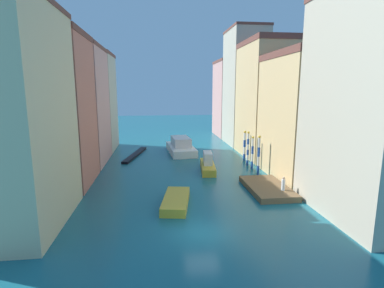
{
  "coord_description": "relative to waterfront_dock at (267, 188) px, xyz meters",
  "views": [
    {
      "loc": [
        -3.12,
        -19.81,
        10.31
      ],
      "look_at": [
        2.6,
        27.67,
        1.5
      ],
      "focal_mm": 27.63,
      "sensor_mm": 36.0,
      "label": 1
    }
  ],
  "objects": [
    {
      "name": "ground_plane",
      "position": [
        -8.12,
        16.19,
        -0.29
      ],
      "size": [
        154.0,
        154.0,
        0.0
      ],
      "primitive_type": "plane",
      "color": "#196070"
    },
    {
      "name": "building_left_0",
      "position": [
        -21.65,
        -5.14,
        8.09
      ],
      "size": [
        6.44,
        10.76,
        16.74
      ],
      "color": "beige",
      "rests_on": "ground"
    },
    {
      "name": "building_left_1",
      "position": [
        -21.65,
        4.89,
        7.87
      ],
      "size": [
        6.44,
        8.73,
        16.3
      ],
      "color": "#C6705B",
      "rests_on": "ground"
    },
    {
      "name": "building_left_2",
      "position": [
        -21.65,
        14.75,
        7.84
      ],
      "size": [
        6.44,
        10.28,
        16.25
      ],
      "color": "tan",
      "rests_on": "ground"
    },
    {
      "name": "building_left_3",
      "position": [
        -21.65,
        24.54,
        7.92
      ],
      "size": [
        6.44,
        9.14,
        16.4
      ],
      "color": "#BCB299",
      "rests_on": "ground"
    },
    {
      "name": "building_right_0",
      "position": [
        5.42,
        -6.72,
        9.01
      ],
      "size": [
        6.44,
        11.34,
        18.58
      ],
      "color": "#BCB299",
      "rests_on": "ground"
    },
    {
      "name": "building_right_1",
      "position": [
        5.42,
        4.72,
        7.04
      ],
      "size": [
        6.44,
        11.36,
        14.63
      ],
      "color": "#DBB77A",
      "rests_on": "ground"
    },
    {
      "name": "building_right_2",
      "position": [
        5.42,
        16.26,
        8.56
      ],
      "size": [
        6.44,
        11.32,
        17.67
      ],
      "color": "#DBB77A",
      "rests_on": "ground"
    },
    {
      "name": "building_right_3",
      "position": [
        5.42,
        27.08,
        10.42
      ],
      "size": [
        6.44,
        10.0,
        21.4
      ],
      "color": "#BCB299",
      "rests_on": "ground"
    },
    {
      "name": "building_right_4",
      "position": [
        5.42,
        37.61,
        8.07
      ],
      "size": [
        6.44,
        10.59,
        16.7
      ],
      "color": "tan",
      "rests_on": "ground"
    },
    {
      "name": "waterfront_dock",
      "position": [
        0.0,
        0.0,
        0.0
      ],
      "size": [
        3.92,
        7.36,
        0.58
      ],
      "color": "brown",
      "rests_on": "ground"
    },
    {
      "name": "person_on_dock",
      "position": [
        0.96,
        -1.69,
        0.92
      ],
      "size": [
        0.36,
        0.36,
        1.36
      ],
      "color": "white",
      "rests_on": "waterfront_dock"
    },
    {
      "name": "mooring_pole_0",
      "position": [
        1.02,
        5.68,
        2.21
      ],
      "size": [
        0.34,
        0.34,
        4.9
      ],
      "color": "#1E479E",
      "rests_on": "ground"
    },
    {
      "name": "mooring_pole_1",
      "position": [
        1.16,
        8.48,
        1.95
      ],
      "size": [
        0.33,
        0.33,
        4.38
      ],
      "color": "#1E479E",
      "rests_on": "ground"
    },
    {
      "name": "mooring_pole_2",
      "position": [
        1.11,
        10.31,
        2.15
      ],
      "size": [
        0.35,
        0.35,
        4.77
      ],
      "color": "#1E479E",
      "rests_on": "ground"
    },
    {
      "name": "mooring_pole_3",
      "position": [
        1.47,
        13.0,
        2.01
      ],
      "size": [
        0.39,
        0.39,
        4.48
      ],
      "color": "#1E479E",
      "rests_on": "ground"
    },
    {
      "name": "vaporetto_white",
      "position": [
        -7.33,
        19.79,
        0.71
      ],
      "size": [
        4.55,
        9.61,
        2.59
      ],
      "color": "white",
      "rests_on": "ground"
    },
    {
      "name": "gondola_black",
      "position": [
        -14.72,
        18.27,
        -0.11
      ],
      "size": [
        3.17,
        10.85,
        0.35
      ],
      "color": "black",
      "rests_on": "ground"
    },
    {
      "name": "motorboat_0",
      "position": [
        -4.78,
        8.49,
        0.52
      ],
      "size": [
        2.35,
        6.79,
        2.39
      ],
      "color": "gold",
      "rests_on": "ground"
    },
    {
      "name": "motorboat_1",
      "position": [
        -9.65,
        -2.78,
        0.1
      ],
      "size": [
        3.08,
        6.04,
        0.77
      ],
      "color": "gold",
      "rests_on": "ground"
    }
  ]
}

